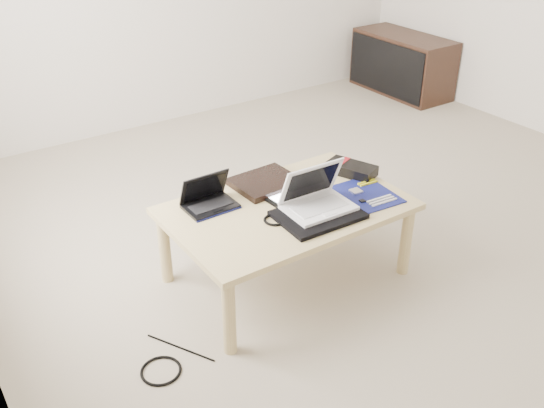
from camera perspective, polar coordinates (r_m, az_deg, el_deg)
ground at (r=3.52m, az=7.88°, el=-1.35°), size 4.00×4.00×0.00m
coffee_table at (r=2.83m, az=1.42°, el=-1.01°), size 1.10×0.70×0.40m
media_cabinet at (r=5.53m, az=12.11°, el=12.76°), size 0.41×0.90×0.50m
book at (r=2.98m, az=-0.62°, el=2.05°), size 0.32×0.27×0.03m
netbook at (r=2.80m, az=-5.99°, el=0.39°), size 0.24×0.17×0.16m
tablet at (r=2.89m, az=1.40°, el=0.87°), size 0.24×0.19×0.01m
remote at (r=2.91m, az=2.90°, el=1.23°), size 0.06×0.23×0.02m
neoprene_sleeve at (r=2.72m, az=4.37°, el=-1.01°), size 0.38×0.28×0.02m
white_laptop at (r=2.74m, az=4.18°, el=0.51°), size 0.31×0.22×0.21m
motherboard at (r=2.93m, az=8.88°, el=0.92°), size 0.27×0.32×0.01m
gpu_box at (r=3.11m, az=7.47°, el=3.28°), size 0.21×0.28×0.05m
cable_coil at (r=2.69m, az=0.27°, el=-1.49°), size 0.13×0.13×0.01m
floor_cable_coil at (r=2.57m, az=-10.41°, el=-15.18°), size 0.18×0.18×0.01m
floor_cable_trail at (r=2.65m, az=-8.62°, el=-13.23°), size 0.17×0.30×0.01m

